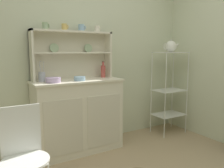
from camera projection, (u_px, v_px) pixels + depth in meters
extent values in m
cube|color=beige|center=(84.00, 53.00, 3.10)|extent=(3.84, 0.05, 2.50)
cube|color=silver|center=(78.00, 116.00, 2.89)|extent=(1.08, 0.42, 0.92)
cube|color=beige|center=(64.00, 128.00, 2.58)|extent=(0.45, 0.01, 0.64)
cube|color=beige|center=(104.00, 121.00, 2.84)|extent=(0.45, 0.01, 0.64)
cube|color=#EEE6CE|center=(77.00, 81.00, 2.82)|extent=(1.11, 0.45, 0.02)
cube|color=beige|center=(71.00, 55.00, 2.95)|extent=(1.04, 0.02, 0.60)
cube|color=silver|center=(32.00, 56.00, 2.62)|extent=(0.02, 0.18, 0.60)
cube|color=silver|center=(108.00, 55.00, 3.14)|extent=(0.02, 0.18, 0.60)
cube|color=silver|center=(73.00, 53.00, 2.87)|extent=(1.00, 0.16, 0.02)
cube|color=silver|center=(73.00, 32.00, 2.84)|extent=(1.04, 0.18, 0.02)
cylinder|color=#9EB78E|center=(54.00, 48.00, 2.78)|extent=(0.11, 0.03, 0.11)
cylinder|color=#9EB78E|center=(88.00, 48.00, 3.01)|extent=(0.11, 0.03, 0.11)
cylinder|color=silver|center=(165.00, 96.00, 3.27)|extent=(0.01, 0.01, 1.25)
cylinder|color=silver|center=(187.00, 93.00, 3.50)|extent=(0.01, 0.01, 1.25)
cylinder|color=silver|center=(151.00, 93.00, 3.53)|extent=(0.01, 0.01, 1.25)
cylinder|color=silver|center=(172.00, 90.00, 3.76)|extent=(0.01, 0.01, 1.25)
cube|color=silver|center=(171.00, 52.00, 3.43)|extent=(0.47, 0.32, 0.01)
cube|color=silver|center=(169.00, 90.00, 3.51)|extent=(0.47, 0.32, 0.01)
cube|color=silver|center=(168.00, 114.00, 3.57)|extent=(0.47, 0.32, 0.01)
cylinder|color=white|center=(25.00, 161.00, 1.72)|extent=(0.36, 0.36, 0.02)
cube|color=white|center=(21.00, 130.00, 1.81)|extent=(0.31, 0.02, 0.40)
cylinder|color=#9EB78E|center=(45.00, 26.00, 2.66)|extent=(0.07, 0.07, 0.08)
torus|color=#9EB78E|center=(49.00, 26.00, 2.68)|extent=(0.01, 0.05, 0.05)
cylinder|color=#DBB760|center=(64.00, 27.00, 2.78)|extent=(0.07, 0.07, 0.08)
torus|color=#DBB760|center=(68.00, 27.00, 2.80)|extent=(0.01, 0.05, 0.05)
cylinder|color=#8EB2D1|center=(81.00, 28.00, 2.89)|extent=(0.08, 0.08, 0.08)
torus|color=#8EB2D1|center=(85.00, 28.00, 2.92)|extent=(0.01, 0.05, 0.05)
cylinder|color=silver|center=(97.00, 29.00, 3.00)|extent=(0.07, 0.07, 0.08)
torus|color=silver|center=(100.00, 29.00, 3.02)|extent=(0.01, 0.05, 0.05)
cylinder|color=#B79ECC|center=(53.00, 80.00, 2.59)|extent=(0.17, 0.17, 0.06)
cylinder|color=#8EB2D1|center=(80.00, 78.00, 2.75)|extent=(0.14, 0.14, 0.05)
cylinder|color=#B74C47|center=(103.00, 71.00, 3.09)|extent=(0.06, 0.06, 0.16)
cylinder|color=#B74C47|center=(103.00, 64.00, 3.07)|extent=(0.03, 0.03, 0.05)
cylinder|color=#4C382D|center=(103.00, 62.00, 3.07)|extent=(0.03, 0.03, 0.01)
cylinder|color=#B2B7C6|center=(42.00, 77.00, 2.67)|extent=(0.08, 0.08, 0.11)
cylinder|color=silver|center=(44.00, 70.00, 2.67)|extent=(0.01, 0.02, 0.18)
ellipsoid|color=silver|center=(43.00, 62.00, 2.65)|extent=(0.02, 0.01, 0.01)
cylinder|color=silver|center=(41.00, 70.00, 2.63)|extent=(0.03, 0.02, 0.18)
ellipsoid|color=silver|center=(40.00, 62.00, 2.62)|extent=(0.02, 0.01, 0.01)
sphere|color=white|center=(171.00, 46.00, 3.42)|extent=(0.17, 0.17, 0.17)
sphere|color=silver|center=(171.00, 40.00, 3.40)|extent=(0.02, 0.02, 0.02)
cylinder|color=white|center=(176.00, 46.00, 3.47)|extent=(0.09, 0.02, 0.07)
torus|color=white|center=(166.00, 46.00, 3.37)|extent=(0.01, 0.10, 0.10)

